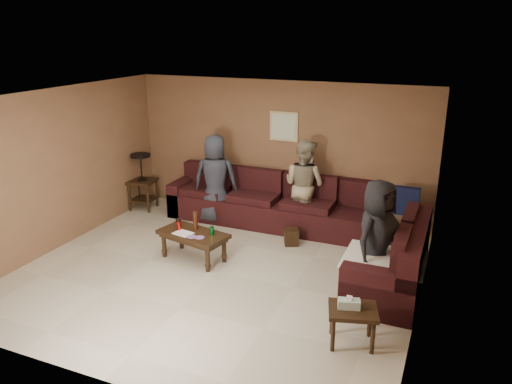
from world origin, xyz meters
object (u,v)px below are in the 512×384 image
side_table_right (352,313)px  waste_bin (291,237)px  sectional_sofa (304,224)px  coffee_table (193,236)px  person_left (215,179)px  person_middle (304,185)px  person_right (376,239)px  end_table_left (142,180)px

side_table_right → waste_bin: 2.72m
sectional_sofa → coffee_table: 1.83m
waste_bin → person_left: size_ratio=0.17×
sectional_sofa → person_left: bearing=170.4°
side_table_right → person_middle: size_ratio=0.39×
waste_bin → person_middle: person_middle is taller
person_middle → person_right: 2.35m
end_table_left → waste_bin: (3.20, -0.50, -0.44)m
coffee_table → waste_bin: bearing=42.4°
side_table_right → person_right: size_ratio=0.40×
coffee_table → person_left: bearing=104.7°
waste_bin → person_left: (-1.60, 0.46, 0.67)m
person_left → person_middle: (1.57, 0.26, -0.00)m
sectional_sofa → waste_bin: sectional_sofa is taller
sectional_sofa → person_right: 1.88m
sectional_sofa → person_right: person_right is taller
coffee_table → person_middle: person_middle is taller
waste_bin → person_middle: (-0.03, 0.72, 0.67)m
side_table_right → person_left: size_ratio=0.39×
person_left → sectional_sofa: bearing=153.5°
person_middle → coffee_table: bearing=76.0°
person_left → waste_bin: bearing=147.2°
coffee_table → side_table_right: size_ratio=1.82×
person_right → waste_bin: bearing=77.4°
sectional_sofa → person_right: size_ratio=2.96×
waste_bin → person_middle: bearing=92.5°
side_table_right → end_table_left: bearing=149.3°
waste_bin → coffee_table: bearing=-137.6°
sectional_sofa → person_middle: 0.75m
end_table_left → person_right: size_ratio=0.69×
side_table_right → coffee_table: bearing=156.0°
coffee_table → side_table_right: (2.67, -1.19, 0.01)m
end_table_left → person_left: 1.62m
sectional_sofa → waste_bin: bearing=-133.8°
coffee_table → person_right: 2.72m
person_middle → end_table_left: bearing=22.7°
person_middle → side_table_right: bearing=135.5°
sectional_sofa → coffee_table: (-1.35, -1.25, 0.05)m
coffee_table → waste_bin: (1.19, 1.09, -0.24)m
coffee_table → waste_bin: 1.63m
coffee_table → end_table_left: size_ratio=1.05×
coffee_table → side_table_right: 2.92m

